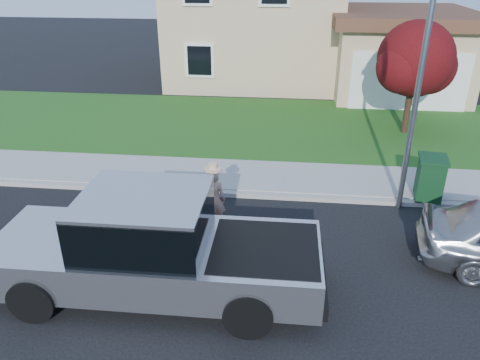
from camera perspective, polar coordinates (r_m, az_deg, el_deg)
name	(u,v)px	position (r m, az deg, el deg)	size (l,w,h in m)	color
ground	(196,258)	(10.06, -5.37, -9.50)	(80.00, 80.00, 0.00)	black
curb	(254,195)	(12.36, 1.75, -1.85)	(40.00, 0.20, 0.12)	gray
sidewalk	(257,177)	(13.34, 2.13, 0.39)	(40.00, 2.00, 0.15)	gray
lawn	(266,126)	(17.51, 3.23, 6.60)	(40.00, 7.00, 0.10)	#144814
house	(283,14)	(24.55, 5.31, 19.54)	(14.00, 11.30, 6.85)	tan
pickup_truck	(154,248)	(8.78, -10.42, -8.19)	(6.19, 2.38, 2.03)	black
woman	(214,198)	(10.69, -3.22, -2.21)	(0.56, 0.40, 1.65)	tan
ornamental_tree	(416,62)	(17.11, 20.68, 13.26)	(2.79, 2.52, 3.83)	black
trash_bin	(430,177)	(12.76, 22.17, 0.30)	(0.79, 0.87, 1.11)	black
street_lamp	(420,80)	(11.37, 21.06, 11.30)	(0.35, 0.75, 5.73)	slate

